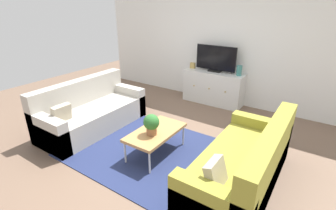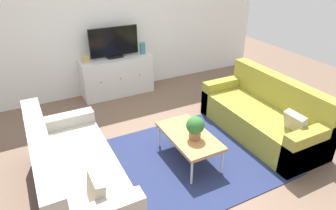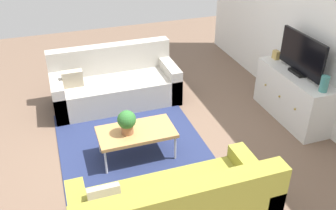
# 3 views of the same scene
# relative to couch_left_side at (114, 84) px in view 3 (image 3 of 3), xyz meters

# --- Properties ---
(ground_plane) EXTENTS (10.00, 10.00, 0.00)m
(ground_plane) POSITION_rel_couch_left_side_xyz_m (1.44, 0.10, -0.29)
(ground_plane) COLOR brown
(wall_back) EXTENTS (6.40, 0.12, 2.70)m
(wall_back) POSITION_rel_couch_left_side_xyz_m (1.44, 2.65, 1.06)
(wall_back) COLOR white
(wall_back) RESTS_ON ground_plane
(area_rug) EXTENTS (2.50, 1.90, 0.01)m
(area_rug) POSITION_rel_couch_left_side_xyz_m (1.44, -0.05, -0.28)
(area_rug) COLOR navy
(area_rug) RESTS_ON ground_plane
(couch_left_side) EXTENTS (0.85, 1.94, 0.87)m
(couch_left_side) POSITION_rel_couch_left_side_xyz_m (0.00, 0.00, 0.00)
(couch_left_side) COLOR #B2ADA3
(couch_left_side) RESTS_ON ground_plane
(coffee_table) EXTENTS (0.52, 0.96, 0.40)m
(coffee_table) POSITION_rel_couch_left_side_xyz_m (1.52, -0.03, 0.08)
(coffee_table) COLOR #B7844C
(coffee_table) RESTS_ON ground_plane
(potted_plant) EXTENTS (0.23, 0.23, 0.31)m
(potted_plant) POSITION_rel_couch_left_side_xyz_m (1.53, -0.14, 0.28)
(potted_plant) COLOR #936042
(potted_plant) RESTS_ON coffee_table
(tv_console) EXTENTS (1.34, 0.47, 0.73)m
(tv_console) POSITION_rel_couch_left_side_xyz_m (1.35, 2.37, 0.08)
(tv_console) COLOR silver
(tv_console) RESTS_ON ground_plane
(flat_screen_tv) EXTENTS (0.91, 0.16, 0.56)m
(flat_screen_tv) POSITION_rel_couch_left_side_xyz_m (1.35, 2.39, 0.72)
(flat_screen_tv) COLOR black
(flat_screen_tv) RESTS_ON tv_console
(glass_vase) EXTENTS (0.11, 0.11, 0.21)m
(glass_vase) POSITION_rel_couch_left_side_xyz_m (1.90, 2.37, 0.55)
(glass_vase) COLOR teal
(glass_vase) RESTS_ON tv_console
(mantel_clock) EXTENTS (0.11, 0.07, 0.13)m
(mantel_clock) POSITION_rel_couch_left_side_xyz_m (0.81, 2.37, 0.51)
(mantel_clock) COLOR tan
(mantel_clock) RESTS_ON tv_console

